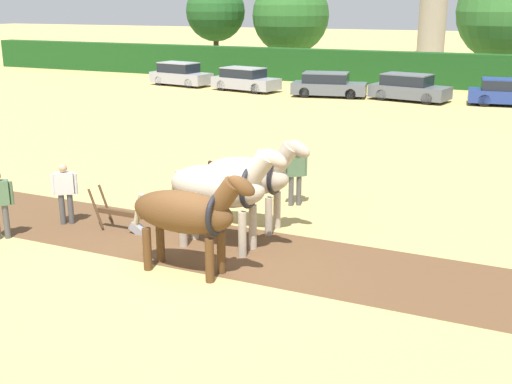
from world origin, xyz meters
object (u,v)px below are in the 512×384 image
Objects in this scene: tree_far_left at (216,11)px; draft_horse_lead_right at (222,187)px; farmer_beside_team at (295,170)px; parked_car_left at (245,80)px; draft_horse_trail_left at (250,176)px; plow at (125,219)px; tree_left at (291,15)px; parked_car_center at (409,88)px; parked_car_center_right at (509,93)px; farmer_at_plow at (65,190)px; tree_center_left at (507,11)px; draft_horse_lead_left at (187,213)px; parked_car_center_left at (328,85)px; parked_car_far_left at (180,75)px.

tree_far_left reaches higher than draft_horse_lead_right.
parked_car_left is (-11.11, 20.78, -0.30)m from farmer_beside_team.
draft_horse_trail_left is 3.21m from plow.
farmer_beside_team is (12.74, -32.82, -3.34)m from tree_left.
parked_car_center_right is at bearing 15.46° from parked_car_center.
farmer_at_plow is (-4.33, -1.57, -0.45)m from draft_horse_trail_left.
tree_center_left is 37.09m from plow.
tree_far_left reaches higher than parked_car_left.
draft_horse_lead_right is 1.73× the size of farmer_beside_team.
tree_far_left reaches higher than draft_horse_lead_left.
draft_horse_lead_left is 1.49m from draft_horse_lead_right.
draft_horse_lead_left is at bearing -95.31° from tree_center_left.
parked_car_center_left is at bearing 160.51° from farmer_beside_team.
draft_horse_trail_left is at bearing -77.05° from parked_car_center.
tree_center_left reaches higher than draft_horse_lead_right.
farmer_beside_team is (0.37, 3.66, -0.45)m from draft_horse_lead_right.
tree_center_left is 36.66m from draft_horse_lead_right.
tree_far_left reaches higher than parked_car_center_left.
draft_horse_trail_left is at bearing 75.70° from farmer_at_plow.
draft_horse_lead_right reaches higher than draft_horse_trail_left.
plow is 0.35× the size of parked_car_far_left.
tree_far_left is at bearing 158.14° from parked_car_center.
parked_car_center_left is (-5.24, 24.15, -0.76)m from draft_horse_lead_right.
draft_horse_lead_left is at bearing -29.07° from plow.
plow is at bearing -75.09° from tree_left.
parked_car_far_left is (-16.18, 21.50, -0.27)m from farmer_beside_team.
parked_car_far_left is 5.12m from parked_car_left.
parked_car_center reaches higher than parked_car_center_right.
draft_horse_lead_right is at bearing -0.00° from plow.
tree_center_left is 1.81× the size of parked_car_center_right.
farmer_at_plow is (14.63, -36.54, -3.71)m from tree_far_left.
tree_far_left is 6.58m from tree_left.
tree_left is 0.90× the size of tree_center_left.
parked_car_center is (2.06, 24.38, 0.40)m from plow.
draft_horse_lead_right is 1.02× the size of draft_horse_trail_left.
parked_car_far_left is (-3.44, -11.32, -3.61)m from tree_left.
farmer_beside_team is at bearing -68.79° from tree_left.
tree_center_left is 1.79× the size of parked_car_center_left.
draft_horse_lead_left is 1.88× the size of plow.
farmer_beside_team is at bearing -59.50° from tree_far_left.
farmer_beside_team is (3.03, 3.62, 0.68)m from plow.
parked_car_left is (5.07, -0.72, -0.03)m from parked_car_far_left.
tree_far_left is 22.43m from tree_center_left.
tree_center_left reaches higher than farmer_at_plow.
parked_car_center reaches higher than parked_car_center_left.
plow is 24.26m from parked_car_center_left.
plow is 0.34× the size of parked_car_center_right.
parked_car_center_right is (4.70, 26.26, -0.60)m from draft_horse_lead_left.
parked_car_center_left is at bearing -165.40° from parked_car_center.
parked_car_center_right is (20.49, -0.36, -0.03)m from parked_car_far_left.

